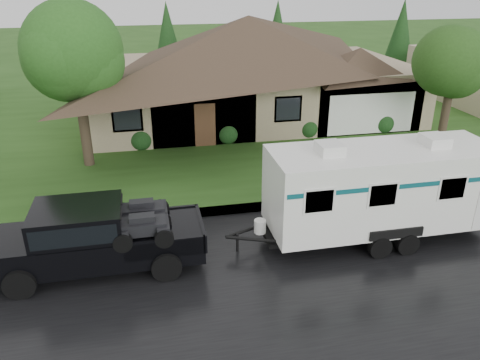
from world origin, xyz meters
name	(u,v)px	position (x,y,z in m)	size (l,w,h in m)	color
ground	(283,239)	(0.00, 0.00, 0.00)	(140.00, 140.00, 0.00)	#274C17
road	(303,275)	(0.00, -2.00, 0.01)	(140.00, 8.00, 0.01)	black
curb	(265,206)	(0.00, 2.25, 0.07)	(140.00, 0.50, 0.15)	gray
lawn	(212,113)	(0.00, 15.00, 0.07)	(140.00, 26.00, 0.15)	#274C17
house_main	(254,56)	(2.29, 13.84, 3.59)	(19.44, 10.80, 6.90)	gray
tree_left_green	(75,57)	(-6.60, 7.64, 4.81)	(4.06, 4.06, 6.72)	#382B1E
tree_right_green	(454,65)	(10.05, 6.78, 4.01)	(3.36, 3.36, 5.56)	#382B1E
shrub_row	(268,130)	(2.00, 9.30, 0.65)	(13.60, 1.00, 1.00)	#143814
pickup_truck	(91,236)	(-5.81, -0.40, 1.08)	(6.03, 2.29, 2.01)	black
travel_trailer	(381,187)	(3.00, -0.40, 1.77)	(7.44, 2.61, 3.34)	white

